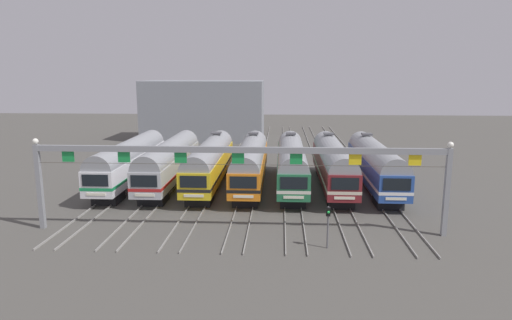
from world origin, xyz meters
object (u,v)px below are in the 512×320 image
(commuter_train_green, at_px, (292,162))
(yard_signal_mast, at_px, (328,219))
(commuter_train_yellow, at_px, (210,161))
(catenary_gantry, at_px, (238,161))
(commuter_train_orange, at_px, (250,162))
(commuter_train_white, at_px, (130,160))
(commuter_train_blue, at_px, (375,163))
(commuter_train_maroon, at_px, (333,162))
(commuter_train_stainless, at_px, (169,161))

(commuter_train_green, relative_size, yard_signal_mast, 6.14)
(commuter_train_yellow, bearing_deg, commuter_train_green, 0.00)
(commuter_train_green, bearing_deg, commuter_train_yellow, 180.00)
(commuter_train_green, distance_m, catenary_gantry, 14.41)
(commuter_train_yellow, relative_size, commuter_train_orange, 1.00)
(commuter_train_orange, height_order, catenary_gantry, catenary_gantry)
(commuter_train_white, height_order, commuter_train_orange, commuter_train_orange)
(commuter_train_orange, xyz_separation_m, commuter_train_blue, (12.69, 0.00, 0.00))
(commuter_train_orange, height_order, commuter_train_maroon, same)
(commuter_train_white, bearing_deg, commuter_train_stainless, 0.00)
(commuter_train_yellow, xyz_separation_m, commuter_train_maroon, (12.69, 0.00, 0.00))
(commuter_train_stainless, bearing_deg, yard_signal_mast, -47.90)
(commuter_train_green, bearing_deg, commuter_train_blue, 0.00)
(commuter_train_white, relative_size, yard_signal_mast, 6.14)
(catenary_gantry, bearing_deg, commuter_train_stainless, 122.09)
(catenary_gantry, distance_m, yard_signal_mast, 7.76)
(commuter_train_maroon, bearing_deg, commuter_train_stainless, -179.99)
(commuter_train_yellow, bearing_deg, commuter_train_orange, 0.00)
(commuter_train_orange, height_order, yard_signal_mast, commuter_train_orange)
(commuter_train_orange, relative_size, commuter_train_maroon, 1.00)
(commuter_train_stainless, distance_m, commuter_train_maroon, 16.92)
(commuter_train_white, distance_m, yard_signal_mast, 25.13)
(catenary_gantry, bearing_deg, commuter_train_white, 133.25)
(commuter_train_orange, xyz_separation_m, catenary_gantry, (0.00, -13.50, 2.76))
(yard_signal_mast, bearing_deg, commuter_train_white, 139.28)
(commuter_train_stainless, bearing_deg, commuter_train_orange, 0.03)
(commuter_train_yellow, distance_m, commuter_train_orange, 4.23)
(commuter_train_green, height_order, commuter_train_blue, same)
(commuter_train_maroon, xyz_separation_m, commuter_train_blue, (4.23, 0.00, 0.00))
(commuter_train_stainless, bearing_deg, commuter_train_maroon, 0.01)
(commuter_train_white, bearing_deg, commuter_train_orange, 0.02)
(commuter_train_white, bearing_deg, commuter_train_green, 0.01)
(commuter_train_stainless, xyz_separation_m, commuter_train_blue, (21.15, 0.00, 0.00))
(yard_signal_mast, bearing_deg, commuter_train_green, 97.35)
(commuter_train_white, bearing_deg, commuter_train_maroon, 0.01)
(commuter_train_blue, bearing_deg, catenary_gantry, -133.24)
(commuter_train_yellow, relative_size, commuter_train_blue, 1.00)
(commuter_train_stainless, distance_m, yard_signal_mast, 22.10)
(commuter_train_green, xyz_separation_m, catenary_gantry, (-4.23, -13.50, 2.76))
(commuter_train_white, xyz_separation_m, catenary_gantry, (12.69, -13.49, 2.76))
(commuter_train_maroon, bearing_deg, commuter_train_orange, 180.00)
(commuter_train_white, bearing_deg, commuter_train_blue, 0.01)
(catenary_gantry, bearing_deg, commuter_train_blue, 46.76)
(commuter_train_white, distance_m, commuter_train_stainless, 4.23)
(commuter_train_blue, bearing_deg, commuter_train_yellow, 180.00)
(commuter_train_maroon, distance_m, catenary_gantry, 16.17)
(commuter_train_white, distance_m, commuter_train_green, 16.92)
(commuter_train_yellow, relative_size, commuter_train_maroon, 1.00)
(catenary_gantry, xyz_separation_m, yard_signal_mast, (6.35, -2.90, -3.39))
(commuter_train_orange, relative_size, commuter_train_blue, 1.00)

